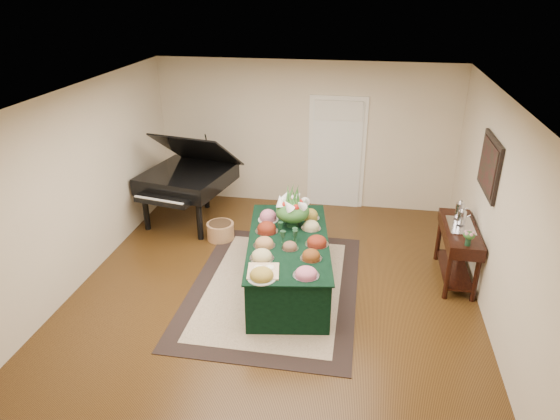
% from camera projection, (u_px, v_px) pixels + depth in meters
% --- Properties ---
extents(ground, '(6.00, 6.00, 0.00)m').
position_uv_depth(ground, '(276.00, 286.00, 7.08)').
color(ground, black).
rests_on(ground, ground).
extents(area_rug, '(2.31, 3.23, 0.01)m').
position_uv_depth(area_rug, '(274.00, 287.00, 7.05)').
color(area_rug, black).
rests_on(area_rug, ground).
extents(kitchen_doorway, '(1.05, 0.07, 2.10)m').
position_uv_depth(kitchen_doorway, '(336.00, 154.00, 9.22)').
color(kitchen_doorway, white).
rests_on(kitchen_doorway, ground).
extents(buffet_table, '(1.42, 2.44, 0.74)m').
position_uv_depth(buffet_table, '(288.00, 262.00, 6.94)').
color(buffet_table, black).
rests_on(buffet_table, ground).
extents(food_platters, '(1.09, 2.31, 0.13)m').
position_uv_depth(food_platters, '(286.00, 238.00, 6.71)').
color(food_platters, '#ABB4AA').
rests_on(food_platters, buffet_table).
extents(cutting_board, '(0.43, 0.43, 0.10)m').
position_uv_depth(cutting_board, '(263.00, 269.00, 6.03)').
color(cutting_board, tan).
rests_on(cutting_board, buffet_table).
extents(green_goblets, '(0.31, 0.34, 0.18)m').
position_uv_depth(green_goblets, '(288.00, 234.00, 6.75)').
color(green_goblets, '#13311D').
rests_on(green_goblets, buffet_table).
extents(floral_centerpiece, '(0.50, 0.50, 0.50)m').
position_uv_depth(floral_centerpiece, '(293.00, 207.00, 7.05)').
color(floral_centerpiece, '#13311D').
rests_on(floral_centerpiece, buffet_table).
extents(grand_piano, '(1.69, 1.82, 1.67)m').
position_uv_depth(grand_piano, '(187.00, 178.00, 8.66)').
color(grand_piano, black).
rests_on(grand_piano, ground).
extents(wicker_basket, '(0.45, 0.45, 0.28)m').
position_uv_depth(wicker_basket, '(220.00, 231.00, 8.32)').
color(wicker_basket, '#9C683F').
rests_on(wicker_basket, ground).
extents(mahogany_sideboard, '(0.45, 1.27, 0.83)m').
position_uv_depth(mahogany_sideboard, '(459.00, 239.00, 6.99)').
color(mahogany_sideboard, black).
rests_on(mahogany_sideboard, ground).
extents(tea_service, '(0.34, 0.58, 0.30)m').
position_uv_depth(tea_service, '(461.00, 215.00, 6.99)').
color(tea_service, silver).
rests_on(tea_service, mahogany_sideboard).
extents(pink_bouquet, '(0.16, 0.16, 0.21)m').
position_uv_depth(pink_bouquet, '(469.00, 236.00, 6.39)').
color(pink_bouquet, '#13311D').
rests_on(pink_bouquet, mahogany_sideboard).
extents(wall_painting, '(0.05, 0.95, 0.75)m').
position_uv_depth(wall_painting, '(489.00, 166.00, 6.50)').
color(wall_painting, black).
rests_on(wall_painting, ground).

